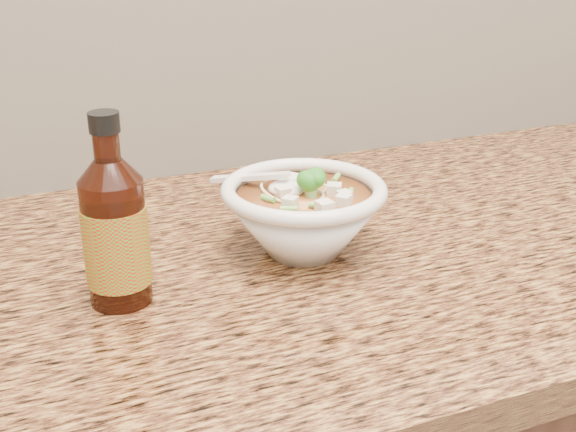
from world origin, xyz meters
name	(u,v)px	position (x,y,z in m)	size (l,w,h in m)	color
counter_slab	(335,254)	(0.00, 1.68, 0.88)	(4.00, 0.68, 0.04)	#A2773B
soup_bowl	(304,217)	(-0.05, 1.66, 0.95)	(0.19, 0.19, 0.11)	white
hot_sauce_bottle	(115,234)	(-0.27, 1.62, 0.98)	(0.08, 0.08, 0.20)	#3C1308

